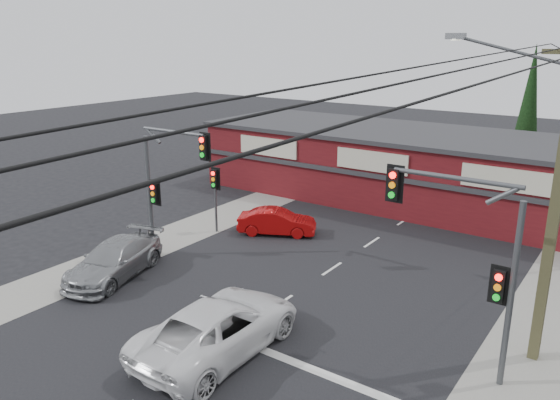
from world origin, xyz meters
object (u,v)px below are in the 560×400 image
Objects in this scene: shop_building at (416,167)px; utility_pole at (553,190)px; silver_suv at (114,260)px; red_sedan at (277,222)px; white_suv at (219,327)px.

utility_pole is at bearing -56.24° from shop_building.
silver_suv is at bearing -108.94° from shop_building.
utility_pole is (12.85, -4.54, 4.75)m from red_sedan.
red_sedan is 14.43m from utility_pole.
shop_building is at bearing 123.76° from utility_pole.
utility_pole reaches higher than silver_suv.
white_suv is 0.61× the size of utility_pole.
silver_suv is at bearing -14.00° from white_suv.
utility_pole is (9.36, -14.00, 3.26)m from shop_building.
shop_building is (3.49, 9.46, 1.49)m from red_sedan.
white_suv is at bearing -28.73° from silver_suv.
white_suv is at bearing -146.97° from utility_pole.
red_sedan is (-4.73, 9.82, -0.20)m from white_suv.
red_sedan is at bearing -110.26° from shop_building.
shop_building is 2.73× the size of utility_pole.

